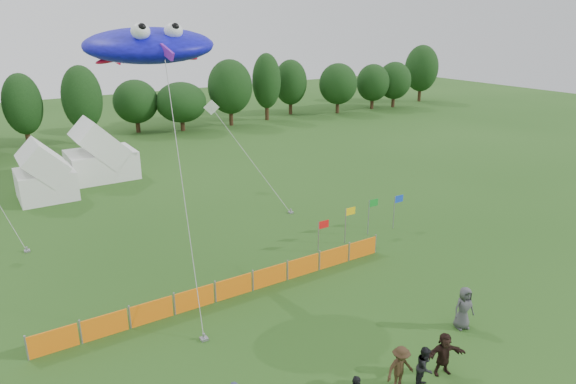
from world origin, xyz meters
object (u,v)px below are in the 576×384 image
tent_left (45,175)px  spectator_e (464,308)px  tent_right (101,156)px  barrier_fence (234,287)px  stingray_kite (147,45)px  spectator_b (425,367)px  spectator_f (444,354)px  spectator_c (400,369)px

tent_left → spectator_e: (12.19, -27.83, -0.79)m
tent_right → spectator_e: 31.72m
barrier_fence → stingray_kite: stingray_kite is taller
spectator_b → spectator_e: bearing=-3.9°
spectator_e → spectator_f: size_ratio=1.12×
tent_right → barrier_fence: tent_right is taller
spectator_c → spectator_e: (5.04, 1.37, 0.08)m
tent_right → barrier_fence: size_ratio=0.30×
spectator_c → spectator_e: spectator_e is taller
spectator_e → barrier_fence: bearing=147.8°
spectator_b → tent_left: bearing=78.9°
tent_left → spectator_e: bearing=-66.3°
tent_left → tent_right: tent_right is taller
tent_left → spectator_f: (9.13, -29.43, -0.90)m
spectator_b → stingray_kite: 17.92m
tent_left → spectator_e: 30.39m
spectator_b → stingray_kite: stingray_kite is taller
tent_right → spectator_f: 32.73m
barrier_fence → spectator_f: bearing=-66.5°
tent_left → barrier_fence: (5.12, -20.19, -1.25)m
tent_right → spectator_c: size_ratio=3.03×
spectator_b → barrier_fence: bearing=80.8°
barrier_fence → stingray_kite: (-1.84, 4.25, 10.97)m
spectator_c → tent_left: bearing=108.2°
tent_left → stingray_kite: (3.29, -15.94, 9.71)m
tent_left → spectator_b: 30.63m
tent_left → spectator_c: bearing=-76.2°
spectator_c → spectator_e: 5.23m
spectator_e → stingray_kite: (-8.90, 11.88, 10.51)m
spectator_b → spectator_f: size_ratio=0.95×
spectator_f → stingray_kite: size_ratio=0.12×
barrier_fence → spectator_f: size_ratio=10.48×
spectator_c → spectator_e: bearing=19.7°
tent_right → spectator_f: bearing=-82.3°
spectator_b → spectator_c: bearing=131.2°
tent_left → spectator_c: size_ratio=2.24×
tent_left → tent_right: (4.73, 2.99, 0.14)m
spectator_c → spectator_f: spectator_c is taller
tent_left → stingray_kite: bearing=-78.4°
tent_left → spectator_e: tent_left is taller
spectator_f → stingray_kite: bearing=132.4°
barrier_fence → stingray_kite: bearing=113.4°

